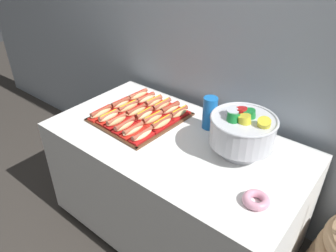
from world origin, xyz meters
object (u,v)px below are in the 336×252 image
at_px(hot_dog_15, 162,106).
at_px(hot_dog_17, 179,113).
at_px(hot_dog_16, 170,109).
at_px(hot_dog_9, 144,115).
at_px(hot_dog_7, 128,107).
at_px(hot_dog_12, 138,96).
at_px(hot_dog_5, 142,135).
at_px(hot_dog_8, 136,111).
at_px(hot_dog_13, 146,99).
at_px(hot_dog_10, 153,119).
at_px(cup_stack, 210,113).
at_px(serving_tray, 140,117).
at_px(hot_dog_6, 121,104).
at_px(hot_dog_2, 117,121).
at_px(punch_bowl, 243,130).
at_px(donut, 256,200).
at_px(hot_dog_4, 133,130).
at_px(hot_dog_14, 154,102).
at_px(hot_dog_11, 162,123).
at_px(hot_dog_0, 101,113).
at_px(hot_dog_3, 125,126).
at_px(buffet_table, 174,184).
at_px(hot_dog_1, 109,117).

distance_m(hot_dog_15, hot_dog_17, 0.15).
bearing_deg(hot_dog_16, hot_dog_9, -117.00).
height_order(hot_dog_7, hot_dog_12, hot_dog_7).
bearing_deg(hot_dog_15, hot_dog_16, -2.56).
bearing_deg(hot_dog_17, hot_dog_5, -92.56).
bearing_deg(hot_dog_8, hot_dog_13, 111.88).
relative_size(hot_dog_10, cup_stack, 0.84).
xyz_separation_m(serving_tray, hot_dog_6, (-0.19, 0.01, 0.03)).
relative_size(hot_dog_2, punch_bowl, 0.46).
bearing_deg(hot_dog_7, donut, -12.27).
height_order(hot_dog_4, hot_dog_14, hot_dog_14).
height_order(hot_dog_11, hot_dog_15, hot_dog_11).
distance_m(hot_dog_11, hot_dog_14, 0.28).
relative_size(serving_tray, hot_dog_16, 3.13).
xyz_separation_m(hot_dog_15, cup_stack, (0.36, 0.02, 0.07)).
xyz_separation_m(hot_dog_0, hot_dog_7, (0.08, 0.16, -0.00)).
bearing_deg(hot_dog_8, hot_dog_9, -2.56).
relative_size(hot_dog_9, hot_dog_16, 0.89).
height_order(hot_dog_2, hot_dog_3, hot_dog_2).
bearing_deg(buffet_table, hot_dog_3, -156.62).
distance_m(hot_dog_14, cup_stack, 0.44).
xyz_separation_m(hot_dog_13, cup_stack, (0.51, 0.01, 0.07)).
bearing_deg(hot_dog_13, hot_dog_10, -38.81).
bearing_deg(punch_bowl, hot_dog_7, -175.41).
height_order(hot_dog_0, hot_dog_1, hot_dog_0).
distance_m(hot_dog_6, hot_dog_14, 0.22).
relative_size(buffet_table, hot_dog_7, 8.27).
distance_m(buffet_table, hot_dog_1, 0.60).
bearing_deg(hot_dog_0, donut, -3.19).
relative_size(hot_dog_11, hot_dog_14, 1.11).
relative_size(punch_bowl, cup_stack, 1.73).
bearing_deg(punch_bowl, hot_dog_12, 173.03).
distance_m(buffet_table, hot_dog_4, 0.46).
bearing_deg(buffet_table, hot_dog_13, 153.08).
relative_size(hot_dog_1, hot_dog_2, 1.01).
distance_m(hot_dog_7, hot_dog_12, 0.18).
height_order(hot_dog_4, hot_dog_6, hot_dog_6).
bearing_deg(hot_dog_12, hot_dog_8, -50.29).
xyz_separation_m(hot_dog_3, hot_dog_7, (-0.14, 0.17, 0.00)).
relative_size(hot_dog_6, hot_dog_10, 0.94).
distance_m(hot_dog_1, punch_bowl, 0.84).
bearing_deg(hot_dog_5, hot_dog_17, 87.44).
height_order(buffet_table, hot_dog_10, hot_dog_10).
xyz_separation_m(hot_dog_15, hot_dog_16, (0.07, -0.00, 0.00)).
distance_m(hot_dog_11, cup_stack, 0.30).
bearing_deg(hot_dog_16, hot_dog_11, -68.12).
bearing_deg(hot_dog_12, serving_tray, -43.91).
distance_m(buffet_table, hot_dog_8, 0.53).
bearing_deg(punch_bowl, hot_dog_17, 169.67).
height_order(hot_dog_6, hot_dog_8, same).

